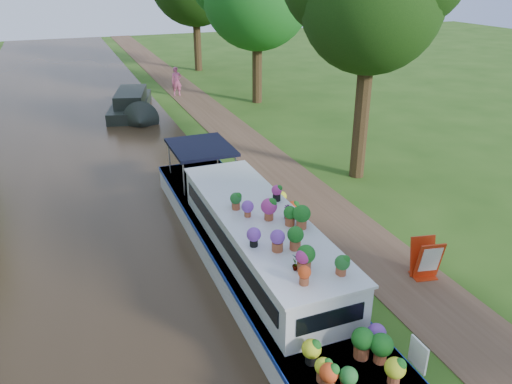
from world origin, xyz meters
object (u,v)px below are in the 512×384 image
object	(u,v)px
plant_boat	(260,252)
second_boat	(131,104)
pedestrian_pink	(177,81)
sandwich_board	(426,260)

from	to	relation	value
plant_boat	second_boat	bearing A→B (deg)	91.65
pedestrian_pink	second_boat	bearing A→B (deg)	-129.22
sandwich_board	plant_boat	bearing A→B (deg)	172.04
plant_boat	pedestrian_pink	bearing A→B (deg)	82.36
second_boat	sandwich_board	size ratio (longest dim) A/B	6.41
sandwich_board	pedestrian_pink	bearing A→B (deg)	104.47
plant_boat	sandwich_board	bearing A→B (deg)	-19.27
plant_boat	second_boat	distance (m)	17.35
sandwich_board	pedestrian_pink	size ratio (longest dim) A/B	0.61
sandwich_board	pedestrian_pink	xyz separation A→B (m)	(-1.21, 21.87, 0.39)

